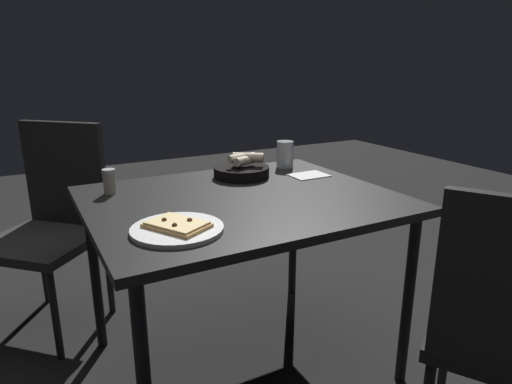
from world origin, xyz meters
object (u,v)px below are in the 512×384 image
(chair_far, at_px, (53,215))
(pepper_shaker, at_px, (110,183))
(bread_basket, at_px, (243,170))
(pizza_plate, at_px, (177,228))
(dining_table, at_px, (241,212))
(beer_glass, at_px, (285,155))

(chair_far, bearing_deg, pepper_shaker, -67.12)
(bread_basket, xyz_separation_m, chair_far, (-0.74, 0.45, -0.22))
(pizza_plate, height_order, pepper_shaker, pepper_shaker)
(dining_table, height_order, beer_glass, beer_glass)
(pizza_plate, xyz_separation_m, chair_far, (-0.28, 0.94, -0.20))
(chair_far, bearing_deg, beer_glass, -20.86)
(beer_glass, xyz_separation_m, pepper_shaker, (-0.81, -0.06, -0.01))
(pepper_shaker, height_order, chair_far, chair_far)
(beer_glass, height_order, chair_far, chair_far)
(bread_basket, relative_size, beer_glass, 1.93)
(dining_table, height_order, chair_far, chair_far)
(bread_basket, xyz_separation_m, beer_glass, (0.26, 0.07, 0.02))
(bread_basket, height_order, pepper_shaker, bread_basket)
(dining_table, relative_size, chair_far, 1.18)
(beer_glass, distance_m, chair_far, 1.10)
(pizza_plate, distance_m, chair_far, 1.00)
(bread_basket, xyz_separation_m, pepper_shaker, (-0.55, 0.01, 0.01))
(dining_table, distance_m, pizza_plate, 0.40)
(bread_basket, bearing_deg, beer_glass, 15.46)
(beer_glass, distance_m, pepper_shaker, 0.82)
(pizza_plate, height_order, chair_far, chair_far)
(dining_table, distance_m, pepper_shaker, 0.51)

